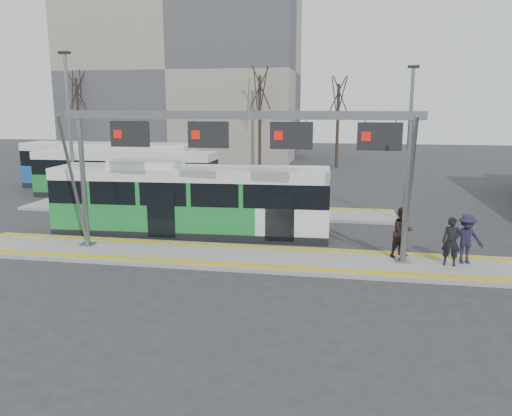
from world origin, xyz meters
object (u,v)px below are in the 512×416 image
Objects in this scene: passenger_c at (466,239)px; passenger_a at (451,241)px; passenger_b at (403,232)px; gantry at (239,141)px; hero_bus at (191,201)px.

passenger_a is at bearing -152.73° from passenger_c.
passenger_b reaches higher than passenger_c.
gantry is 4.95m from hero_bus.
passenger_c is (2.09, -0.37, -0.04)m from passenger_b.
passenger_b is (5.86, 0.59, -3.24)m from gantry.
passenger_a is (7.39, -0.13, -3.31)m from gantry.
passenger_b is 1.05× the size of passenger_c.
hero_bus is 8.99m from passenger_b.
passenger_a is 0.92× the size of passenger_b.
hero_bus is 10.66m from passenger_a.
hero_bus reaches higher than passenger_b.
passenger_a is at bearing -1.03° from gantry.
gantry is at bearing -49.30° from hero_bus.
passenger_b is 2.12m from passenger_c.
gantry is 8.10m from passenger_a.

